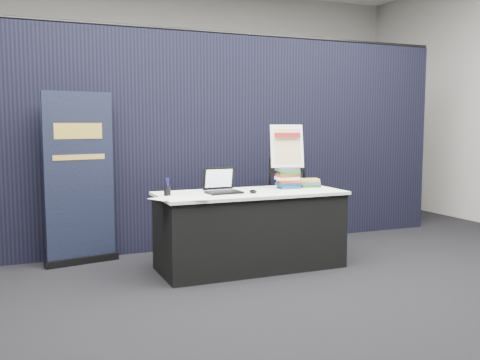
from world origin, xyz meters
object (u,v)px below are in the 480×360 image
object	(u,v)px
display_table	(250,230)
pullup_banner	(80,188)
book_stack_tall	(288,178)
info_sign	(287,147)
book_stack_short	(309,183)
stacking_chair	(295,199)
laptop	(222,187)

from	to	relation	value
display_table	pullup_banner	xyz separation A→B (m)	(-1.50, 0.82, 0.39)
display_table	book_stack_tall	distance (m)	0.67
info_sign	book_stack_short	bearing A→B (deg)	14.25
display_table	info_sign	distance (m)	0.93
book_stack_short	display_table	bearing A→B (deg)	-170.96
book_stack_short	stacking_chair	world-z (taller)	stacking_chair
stacking_chair	info_sign	bearing A→B (deg)	-126.80
book_stack_tall	book_stack_short	bearing A→B (deg)	3.50
laptop	info_sign	bearing A→B (deg)	7.28
book_stack_tall	laptop	bearing A→B (deg)	-173.22
display_table	book_stack_short	bearing A→B (deg)	9.04
pullup_banner	display_table	bearing A→B (deg)	-39.56
laptop	book_stack_short	size ratio (longest dim) A/B	1.35
stacking_chair	display_table	bearing A→B (deg)	-144.68
book_stack_tall	book_stack_short	size ratio (longest dim) A/B	0.99
laptop	stacking_chair	distance (m)	1.18
pullup_banner	stacking_chair	xyz separation A→B (m)	(2.26, -0.31, -0.19)
book_stack_tall	pullup_banner	xyz separation A→B (m)	(-1.96, 0.72, -0.09)
info_sign	pullup_banner	size ratio (longest dim) A/B	0.26
pullup_banner	info_sign	bearing A→B (deg)	-30.26
laptop	info_sign	size ratio (longest dim) A/B	0.71
laptop	display_table	bearing A→B (deg)	-3.84
display_table	book_stack_short	xyz separation A→B (m)	(0.72, 0.11, 0.42)
display_table	book_stack_short	world-z (taller)	book_stack_short
book_stack_short	pullup_banner	xyz separation A→B (m)	(-2.22, 0.70, -0.03)
book_stack_tall	info_sign	world-z (taller)	info_sign
display_table	stacking_chair	xyz separation A→B (m)	(0.76, 0.51, 0.19)
book_stack_tall	stacking_chair	bearing A→B (deg)	53.56
stacking_chair	book_stack_tall	bearing A→B (deg)	-124.64
laptop	book_stack_tall	bearing A→B (deg)	4.98
pullup_banner	laptop	bearing A→B (deg)	-44.56
pullup_banner	stacking_chair	world-z (taller)	pullup_banner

